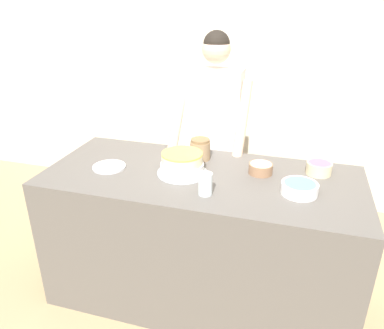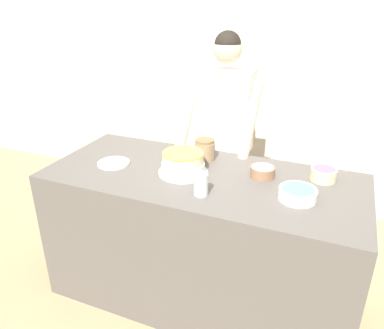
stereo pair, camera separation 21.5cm
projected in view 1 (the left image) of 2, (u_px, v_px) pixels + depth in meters
The scene contains 10 objects.
wall_back at pixel (245, 63), 3.33m from camera, with size 10.00×0.05×2.60m.
counter at pixel (201, 237), 2.39m from camera, with size 1.87×0.80×0.88m.
person_baker at pixel (214, 123), 2.75m from camera, with size 0.53×0.46×1.64m.
cake at pixel (182, 164), 2.20m from camera, with size 0.30×0.30×0.13m.
frosting_bowl_blue at pixel (300, 188), 1.98m from camera, with size 0.19×0.19×0.06m.
frosting_bowl_white at pixel (261, 168), 2.21m from camera, with size 0.14×0.14×0.06m.
frosting_bowl_purple at pixel (319, 168), 2.20m from camera, with size 0.15×0.15×0.07m.
drinking_glass at pixel (205, 184), 1.97m from camera, with size 0.07×0.07×0.12m.
ceramic_plate at pixel (109, 167), 2.29m from camera, with size 0.20×0.20×0.01m.
stoneware_jar at pixel (200, 149), 2.39m from camera, with size 0.13×0.13×0.14m.
Camera 1 is at (0.51, -1.52, 1.85)m, focal length 35.00 mm.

